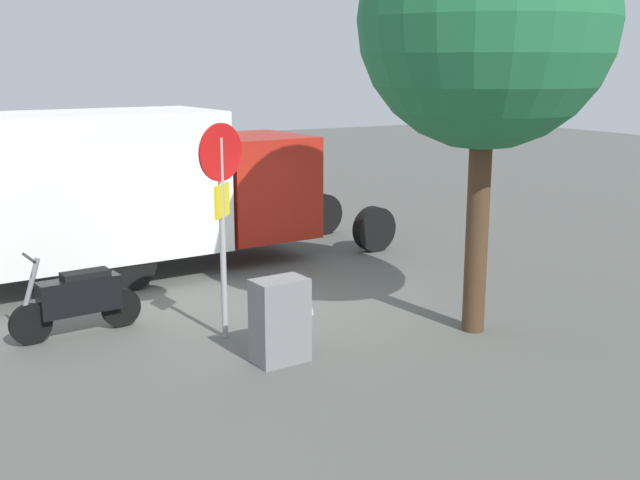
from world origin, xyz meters
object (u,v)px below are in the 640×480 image
at_px(utility_cabinet, 280,321).
at_px(street_tree, 487,21).
at_px(bike_rack_hoop, 288,319).
at_px(motorcycle, 79,298).
at_px(stop_sign, 222,198).
at_px(box_truck_near, 137,184).

bearing_deg(utility_cabinet, street_tree, 174.98).
xyz_separation_m(street_tree, bike_rack_hoop, (2.06, -1.69, -4.19)).
height_order(motorcycle, bike_rack_hoop, motorcycle).
relative_size(stop_sign, bike_rack_hoop, 3.43).
relative_size(street_tree, utility_cabinet, 5.49).
relative_size(box_truck_near, stop_sign, 2.85).
distance_m(box_truck_near, motorcycle, 3.47).
xyz_separation_m(stop_sign, bike_rack_hoop, (-1.10, -0.28, -1.94)).
height_order(street_tree, utility_cabinet, street_tree).
height_order(box_truck_near, street_tree, street_tree).
height_order(box_truck_near, bike_rack_hoop, box_truck_near).
bearing_deg(box_truck_near, bike_rack_hoop, -76.77).
distance_m(stop_sign, bike_rack_hoop, 2.25).
xyz_separation_m(stop_sign, utility_cabinet, (-0.26, 1.16, -1.40)).
xyz_separation_m(motorcycle, bike_rack_hoop, (-2.80, 0.80, -0.52)).
xyz_separation_m(street_tree, utility_cabinet, (2.89, -0.25, -3.66)).
distance_m(utility_cabinet, bike_rack_hoop, 1.75).
distance_m(box_truck_near, street_tree, 6.72).
bearing_deg(box_truck_near, stop_sign, -93.56).
xyz_separation_m(motorcycle, stop_sign, (-1.71, 1.08, 1.42)).
bearing_deg(street_tree, bike_rack_hoop, -39.40).
bearing_deg(utility_cabinet, stop_sign, -77.16).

